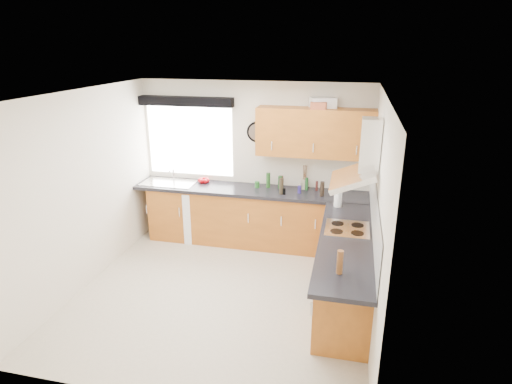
% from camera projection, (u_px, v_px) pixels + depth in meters
% --- Properties ---
extents(ground_plane, '(3.60, 3.60, 0.00)m').
position_uv_depth(ground_plane, '(222.00, 293.00, 5.47)').
color(ground_plane, beige).
extents(ceiling, '(3.60, 3.60, 0.02)m').
position_uv_depth(ceiling, '(216.00, 94.00, 4.64)').
color(ceiling, white).
rests_on(ceiling, wall_back).
extents(wall_back, '(3.60, 0.02, 2.50)m').
position_uv_depth(wall_back, '(254.00, 162.00, 6.71)').
color(wall_back, silver).
rests_on(wall_back, ground_plane).
extents(wall_front, '(3.60, 0.02, 2.50)m').
position_uv_depth(wall_front, '(151.00, 279.00, 3.40)').
color(wall_front, silver).
rests_on(wall_front, ground_plane).
extents(wall_left, '(0.02, 3.60, 2.50)m').
position_uv_depth(wall_left, '(84.00, 190.00, 5.43)').
color(wall_left, silver).
rests_on(wall_left, ground_plane).
extents(wall_right, '(0.02, 3.60, 2.50)m').
position_uv_depth(wall_right, '(377.00, 214.00, 4.68)').
color(wall_right, silver).
rests_on(wall_right, ground_plane).
extents(window, '(1.40, 0.02, 1.10)m').
position_uv_depth(window, '(190.00, 141.00, 6.83)').
color(window, white).
rests_on(window, wall_back).
extents(window_blind, '(1.50, 0.18, 0.14)m').
position_uv_depth(window_blind, '(186.00, 101.00, 6.53)').
color(window_blind, black).
rests_on(window_blind, wall_back).
extents(splashback, '(0.01, 3.00, 0.54)m').
position_uv_depth(splashback, '(374.00, 210.00, 4.98)').
color(splashback, white).
rests_on(splashback, wall_right).
extents(base_cab_back, '(3.00, 0.58, 0.86)m').
position_uv_depth(base_cab_back, '(244.00, 217.00, 6.74)').
color(base_cab_back, '#985119').
rests_on(base_cab_back, ground_plane).
extents(base_cab_corner, '(0.60, 0.60, 0.86)m').
position_uv_depth(base_cab_corner, '(347.00, 226.00, 6.39)').
color(base_cab_corner, '#985119').
rests_on(base_cab_corner, ground_plane).
extents(base_cab_right, '(0.58, 2.10, 0.86)m').
position_uv_depth(base_cab_right, '(345.00, 271.00, 5.15)').
color(base_cab_right, '#985119').
rests_on(base_cab_right, ground_plane).
extents(worktop_back, '(3.60, 0.62, 0.05)m').
position_uv_depth(worktop_back, '(250.00, 190.00, 6.56)').
color(worktop_back, black).
rests_on(worktop_back, base_cab_back).
extents(worktop_right, '(0.62, 2.42, 0.05)m').
position_uv_depth(worktop_right, '(346.00, 242.00, 4.86)').
color(worktop_right, black).
rests_on(worktop_right, base_cab_right).
extents(sink, '(0.84, 0.46, 0.10)m').
position_uv_depth(sink, '(169.00, 181.00, 6.82)').
color(sink, silver).
rests_on(sink, worktop_back).
extents(oven, '(0.56, 0.58, 0.85)m').
position_uv_depth(oven, '(344.00, 265.00, 5.29)').
color(oven, black).
rests_on(oven, ground_plane).
extents(hob_plate, '(0.52, 0.52, 0.01)m').
position_uv_depth(hob_plate, '(347.00, 229.00, 5.13)').
color(hob_plate, silver).
rests_on(hob_plate, worktop_right).
extents(extractor_hood, '(0.52, 0.78, 0.66)m').
position_uv_depth(extractor_hood, '(362.00, 160.00, 4.82)').
color(extractor_hood, silver).
rests_on(extractor_hood, wall_right).
extents(upper_cabinets, '(1.70, 0.35, 0.70)m').
position_uv_depth(upper_cabinets, '(315.00, 133.00, 6.17)').
color(upper_cabinets, '#985119').
rests_on(upper_cabinets, wall_back).
extents(washing_machine, '(0.66, 0.64, 0.83)m').
position_uv_depth(washing_machine, '(204.00, 214.00, 6.89)').
color(washing_machine, white).
rests_on(washing_machine, ground_plane).
extents(wall_clock, '(0.32, 0.04, 0.32)m').
position_uv_depth(wall_clock, '(257.00, 132.00, 6.52)').
color(wall_clock, black).
rests_on(wall_clock, wall_back).
extents(casserole, '(0.41, 0.35, 0.15)m').
position_uv_depth(casserole, '(323.00, 103.00, 6.08)').
color(casserole, white).
rests_on(casserole, upper_cabinets).
extents(storage_box, '(0.23, 0.19, 0.10)m').
position_uv_depth(storage_box, '(319.00, 105.00, 5.96)').
color(storage_box, '#9D4728').
rests_on(storage_box, upper_cabinets).
extents(utensil_pot, '(0.11, 0.11, 0.15)m').
position_uv_depth(utensil_pot, '(304.00, 184.00, 6.54)').
color(utensil_pot, gray).
rests_on(utensil_pot, worktop_back).
extents(kitchen_roll, '(0.12, 0.12, 0.23)m').
position_uv_depth(kitchen_roll, '(338.00, 198.00, 5.81)').
color(kitchen_roll, white).
rests_on(kitchen_roll, worktop_right).
extents(tomato_cluster, '(0.19, 0.19, 0.07)m').
position_uv_depth(tomato_cluster, '(204.00, 180.00, 6.84)').
color(tomato_cluster, '#BA060E').
rests_on(tomato_cluster, worktop_back).
extents(jar_0, '(0.04, 0.04, 0.15)m').
position_uv_depth(jar_0, '(317.00, 186.00, 6.45)').
color(jar_0, '#431B18').
rests_on(jar_0, worktop_back).
extents(jar_1, '(0.07, 0.07, 0.24)m').
position_uv_depth(jar_1, '(281.00, 186.00, 6.29)').
color(jar_1, '#2B2418').
rests_on(jar_1, worktop_back).
extents(jar_2, '(0.05, 0.05, 0.19)m').
position_uv_depth(jar_2, '(307.00, 184.00, 6.47)').
color(jar_2, '#1B4C1F').
rests_on(jar_2, worktop_back).
extents(jar_3, '(0.06, 0.06, 0.23)m').
position_uv_depth(jar_3, '(268.00, 180.00, 6.58)').
color(jar_3, '#204B1A').
rests_on(jar_3, worktop_back).
extents(jar_4, '(0.07, 0.07, 0.10)m').
position_uv_depth(jar_4, '(257.00, 185.00, 6.59)').
color(jar_4, '#205A20').
rests_on(jar_4, worktop_back).
extents(jar_5, '(0.07, 0.07, 0.20)m').
position_uv_depth(jar_5, '(280.00, 182.00, 6.54)').
color(jar_5, '#163F17').
rests_on(jar_5, worktop_back).
extents(jar_6, '(0.06, 0.06, 0.22)m').
position_uv_depth(jar_6, '(322.00, 189.00, 6.21)').
color(jar_6, black).
rests_on(jar_6, worktop_back).
extents(jar_7, '(0.05, 0.05, 0.11)m').
position_uv_depth(jar_7, '(299.00, 189.00, 6.35)').
color(jar_7, navy).
rests_on(jar_7, worktop_back).
extents(jar_8, '(0.06, 0.06, 0.11)m').
position_uv_depth(jar_8, '(300.00, 186.00, 6.51)').
color(jar_8, '#ADA494').
rests_on(jar_8, worktop_back).
extents(jar_9, '(0.05, 0.05, 0.10)m').
position_uv_depth(jar_9, '(284.00, 191.00, 6.30)').
color(jar_9, black).
rests_on(jar_9, worktop_back).
extents(jar_10, '(0.06, 0.06, 0.19)m').
position_uv_depth(jar_10, '(281.00, 182.00, 6.58)').
color(jar_10, '#5C1318').
rests_on(jar_10, worktop_back).
extents(bottle_0, '(0.06, 0.06, 0.24)m').
position_uv_depth(bottle_0, '(340.00, 262.00, 4.11)').
color(bottle_0, brown).
rests_on(bottle_0, worktop_right).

